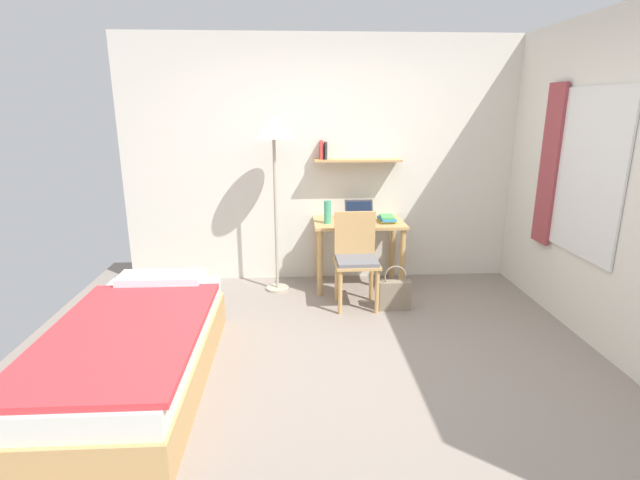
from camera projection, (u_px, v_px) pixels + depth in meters
ground_plane at (349, 368)px, 3.53m from camera, size 5.28×5.28×0.00m
wall_back at (330, 162)px, 5.12m from camera, size 4.40×0.27×2.60m
wall_right at (638, 191)px, 3.33m from camera, size 0.10×4.40×2.60m
bed at (134, 353)px, 3.26m from camera, size 0.98×2.00×0.54m
desk at (358, 234)px, 5.02m from camera, size 0.94×0.58×0.72m
desk_chair at (356, 256)px, 4.54m from camera, size 0.42×0.39×0.91m
standing_lamp at (274, 137)px, 4.63m from camera, size 0.40×0.40×1.80m
laptop at (359, 215)px, 5.01m from camera, size 0.30×0.23×0.21m
water_bottle at (327, 212)px, 4.86m from camera, size 0.07×0.07×0.23m
book_stack at (387, 219)px, 4.94m from camera, size 0.18×0.24×0.07m
handbag at (395, 294)px, 4.53m from camera, size 0.31×0.11×0.44m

